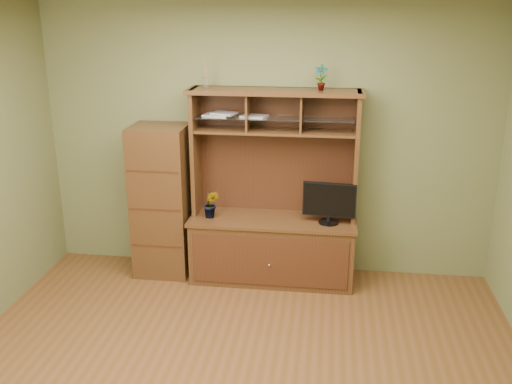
# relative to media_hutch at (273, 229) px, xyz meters

# --- Properties ---
(room) EXTENTS (4.54, 4.04, 2.74)m
(room) POSITION_rel_media_hutch_xyz_m (-0.10, -1.73, 0.83)
(room) COLOR brown
(room) RESTS_ON ground
(media_hutch) EXTENTS (1.66, 0.61, 1.90)m
(media_hutch) POSITION_rel_media_hutch_xyz_m (0.00, 0.00, 0.00)
(media_hutch) COLOR #3F2212
(media_hutch) RESTS_ON room
(monitor) EXTENTS (0.51, 0.20, 0.40)m
(monitor) POSITION_rel_media_hutch_xyz_m (0.55, -0.08, 0.34)
(monitor) COLOR black
(monitor) RESTS_ON media_hutch
(orchid_plant) EXTENTS (0.16, 0.13, 0.28)m
(orchid_plant) POSITION_rel_media_hutch_xyz_m (-0.60, -0.08, 0.27)
(orchid_plant) COLOR #285E20
(orchid_plant) RESTS_ON media_hutch
(top_plant) EXTENTS (0.13, 0.09, 0.23)m
(top_plant) POSITION_rel_media_hutch_xyz_m (0.42, 0.08, 1.50)
(top_plant) COLOR #306A25
(top_plant) RESTS_ON media_hutch
(reed_diffuser) EXTENTS (0.06, 0.06, 0.29)m
(reed_diffuser) POSITION_rel_media_hutch_xyz_m (-0.66, 0.08, 1.49)
(reed_diffuser) COLOR silver
(reed_diffuser) RESTS_ON media_hutch
(magazines) EXTENTS (0.63, 0.24, 0.04)m
(magazines) POSITION_rel_media_hutch_xyz_m (-0.42, 0.08, 1.13)
(magazines) COLOR #B5B5BA
(magazines) RESTS_ON media_hutch
(side_cabinet) EXTENTS (0.55, 0.50, 1.54)m
(side_cabinet) POSITION_rel_media_hutch_xyz_m (-1.13, 0.00, 0.25)
(side_cabinet) COLOR #3F2212
(side_cabinet) RESTS_ON room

